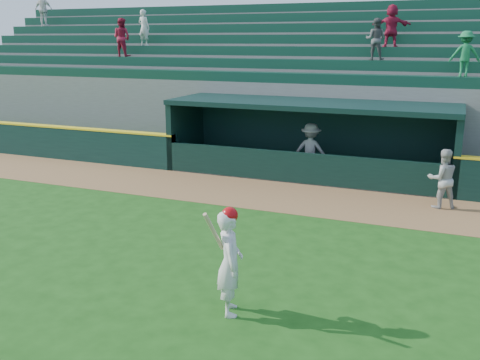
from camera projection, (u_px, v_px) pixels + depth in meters
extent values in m
plane|color=#184812|center=(211.00, 258.00, 11.18)|extent=(120.00, 120.00, 0.00)
cube|color=brown|center=(283.00, 196.00, 15.56)|extent=(40.00, 3.00, 0.01)
cube|color=black|center=(4.00, 138.00, 21.37)|extent=(15.50, 0.30, 1.20)
cube|color=yellow|center=(2.00, 123.00, 21.21)|extent=(15.50, 0.32, 0.06)
imported|color=#A8A8A3|center=(442.00, 179.00, 14.33)|extent=(0.96, 0.86, 1.62)
imported|color=gray|center=(311.00, 150.00, 17.57)|extent=(1.16, 0.67, 1.79)
cube|color=#61605C|center=(308.00, 174.00, 18.07)|extent=(9.00, 2.60, 0.04)
cube|color=black|center=(187.00, 132.00, 19.46)|extent=(0.20, 2.60, 2.30)
cube|color=black|center=(458.00, 152.00, 16.10)|extent=(0.20, 2.60, 2.30)
cube|color=black|center=(319.00, 135.00, 18.94)|extent=(9.40, 0.20, 2.30)
cube|color=black|center=(310.00, 104.00, 17.46)|extent=(9.40, 2.80, 0.16)
cube|color=black|center=(298.00, 168.00, 16.85)|extent=(9.00, 0.16, 1.00)
cube|color=brown|center=(314.00, 163.00, 18.72)|extent=(8.40, 0.45, 0.10)
cube|color=slate|center=(323.00, 124.00, 19.33)|extent=(34.00, 0.85, 2.91)
cube|color=#0F3828|center=(324.00, 79.00, 18.81)|extent=(34.00, 0.60, 0.36)
cube|color=slate|center=(328.00, 115.00, 20.04)|extent=(34.00, 0.85, 3.36)
cube|color=#0F3828|center=(330.00, 65.00, 19.46)|extent=(34.00, 0.60, 0.36)
cube|color=slate|center=(334.00, 107.00, 20.74)|extent=(34.00, 0.85, 3.81)
cube|color=#0F3828|center=(335.00, 52.00, 20.10)|extent=(34.00, 0.60, 0.36)
cube|color=slate|center=(339.00, 99.00, 21.44)|extent=(34.00, 0.85, 4.26)
cube|color=#0F3828|center=(341.00, 39.00, 20.75)|extent=(34.00, 0.60, 0.36)
cube|color=slate|center=(343.00, 91.00, 22.15)|extent=(34.00, 0.85, 4.71)
cube|color=#0F3828|center=(346.00, 28.00, 21.39)|extent=(34.00, 0.60, 0.36)
cube|color=slate|center=(347.00, 84.00, 22.85)|extent=(34.00, 0.85, 5.16)
cube|color=#0F3828|center=(350.00, 17.00, 22.04)|extent=(34.00, 0.60, 0.36)
cube|color=slate|center=(352.00, 78.00, 23.56)|extent=(34.00, 0.85, 5.61)
cube|color=#0F3828|center=(355.00, 6.00, 22.69)|extent=(34.00, 0.60, 0.36)
cube|color=slate|center=(354.00, 77.00, 24.07)|extent=(34.50, 0.30, 5.61)
imported|color=silver|center=(44.00, 10.00, 26.73)|extent=(0.99, 0.51, 1.62)
imported|color=#9F1837|center=(391.00, 26.00, 19.16)|extent=(1.42, 0.64, 1.47)
imported|color=#4B4B4B|center=(375.00, 39.00, 18.67)|extent=(0.70, 0.55, 1.43)
imported|color=#18703D|center=(465.00, 54.00, 16.94)|extent=(0.97, 0.62, 1.43)
imported|color=silver|center=(144.00, 28.00, 22.94)|extent=(0.59, 0.42, 1.50)
imported|color=maroon|center=(122.00, 38.00, 22.49)|extent=(0.79, 0.63, 1.58)
imported|color=silver|center=(230.00, 263.00, 8.74)|extent=(0.67, 0.77, 1.78)
sphere|color=#B2090D|center=(230.00, 215.00, 8.53)|extent=(0.27, 0.27, 0.27)
cylinder|color=#DAB58C|center=(214.00, 232.00, 8.46)|extent=(0.17, 0.52, 0.76)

